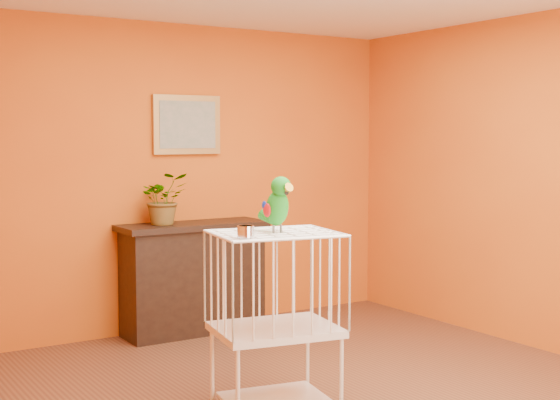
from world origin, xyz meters
TOP-DOWN VIEW (x-y plane):
  - ground at (0.00, 0.00)m, footprint 4.50×4.50m
  - room_shell at (0.00, 0.00)m, footprint 4.50×4.50m
  - console_cabinet at (-0.05, 2.03)m, footprint 1.25×0.45m
  - potted_plant at (-0.30, 2.08)m, footprint 0.43×0.47m
  - framed_picture at (0.00, 2.22)m, footprint 0.62×0.04m
  - birdcage at (-0.49, 0.02)m, footprint 0.79×0.66m
  - feed_cup at (-0.77, -0.11)m, footprint 0.09×0.09m
  - parrot at (-0.48, 0.02)m, footprint 0.16×0.30m

SIDE VIEW (x-z plane):
  - ground at x=0.00m, z-range 0.00..0.00m
  - console_cabinet at x=-0.05m, z-range 0.00..0.93m
  - birdcage at x=-0.49m, z-range 0.02..1.11m
  - potted_plant at x=-0.30m, z-range 0.93..1.26m
  - feed_cup at x=-0.77m, z-range 1.09..1.16m
  - parrot at x=-0.48m, z-range 1.09..1.43m
  - room_shell at x=0.00m, z-range -0.67..3.83m
  - framed_picture at x=0.00m, z-range 1.50..2.00m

